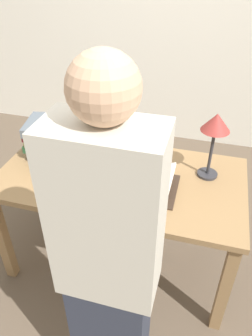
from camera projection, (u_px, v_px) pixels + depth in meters
name	position (u px, v px, depth m)	size (l,w,h in m)	color
ground_plane	(122.00, 256.00, 2.34)	(12.00, 12.00, 0.00)	brown
wall_back	(176.00, 11.00, 3.02)	(8.00, 0.06, 2.60)	silver
reading_desk	(121.00, 188.00, 1.97)	(1.43, 0.76, 0.72)	#937047
open_book	(129.00, 180.00, 1.83)	(0.55, 0.31, 0.10)	#38281E
book_stack_tall	(44.00, 137.00, 2.05)	(0.23, 0.28, 0.23)	black
book_standing_upright	(68.00, 137.00, 2.02)	(0.05, 0.14, 0.26)	#BC8933
reading_lamp	(215.00, 128.00, 1.74)	(0.16, 0.16, 0.40)	#2D2D33
coffee_mug	(99.00, 166.00, 1.91)	(0.09, 0.10, 0.10)	white
pencil	(122.00, 205.00, 1.70)	(0.03, 0.16, 0.01)	gold
person_reader	(110.00, 276.00, 1.24)	(0.36, 0.22, 1.66)	#2D3342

